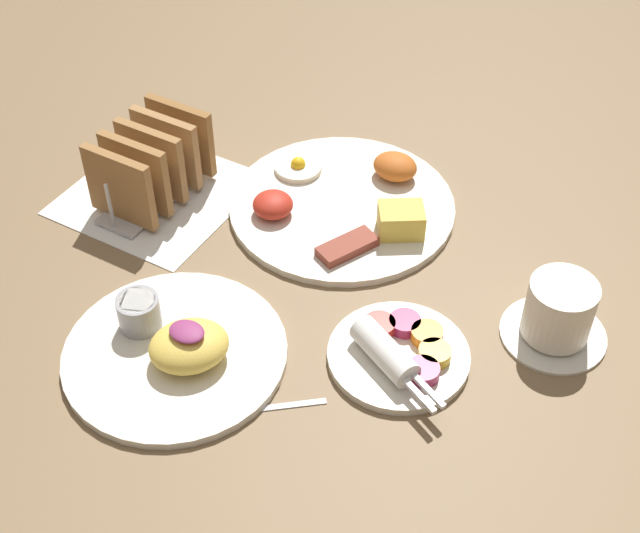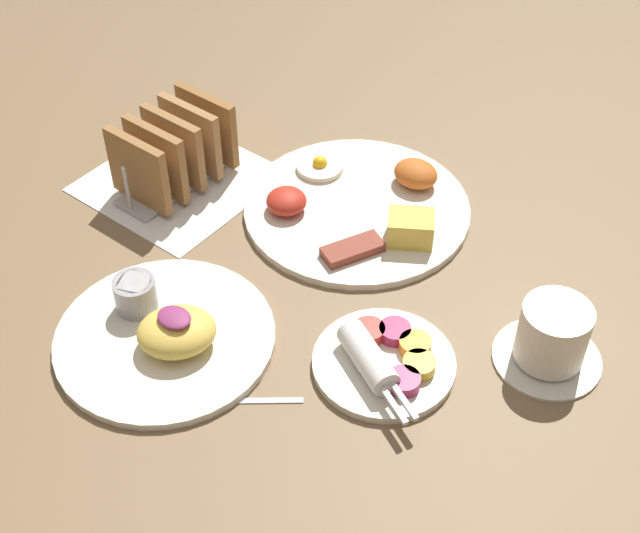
{
  "view_description": "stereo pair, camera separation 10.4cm",
  "coord_description": "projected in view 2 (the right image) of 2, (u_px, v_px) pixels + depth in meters",
  "views": [
    {
      "loc": [
        0.44,
        -0.6,
        0.75
      ],
      "look_at": [
        0.06,
        0.06,
        0.03
      ],
      "focal_mm": 50.0,
      "sensor_mm": 36.0,
      "label": 1
    },
    {
      "loc": [
        0.53,
        -0.54,
        0.75
      ],
      "look_at": [
        0.06,
        0.06,
        0.03
      ],
      "focal_mm": 50.0,
      "sensor_mm": 36.0,
      "label": 2
    }
  ],
  "objects": [
    {
      "name": "coffee_cup",
      "position": [
        552.0,
        338.0,
        0.96
      ],
      "size": [
        0.12,
        0.12,
        0.08
      ],
      "color": "silver",
      "rests_on": "ground_plane"
    },
    {
      "name": "teaspoon",
      "position": [
        220.0,
        400.0,
        0.94
      ],
      "size": [
        0.11,
        0.09,
        0.01
      ],
      "color": "silver",
      "rests_on": "ground_plane"
    },
    {
      "name": "napkin_flat",
      "position": [
        178.0,
        181.0,
        1.21
      ],
      "size": [
        0.22,
        0.22,
        0.0
      ],
      "color": "white",
      "rests_on": "ground_plane"
    },
    {
      "name": "plate_condiments",
      "position": [
        384.0,
        360.0,
        0.96
      ],
      "size": [
        0.16,
        0.16,
        0.04
      ],
      "color": "silver",
      "rests_on": "ground_plane"
    },
    {
      "name": "toast_rack",
      "position": [
        174.0,
        151.0,
        1.17
      ],
      "size": [
        0.1,
        0.18,
        0.1
      ],
      "color": "#B7B7BC",
      "rests_on": "ground_plane"
    },
    {
      "name": "plate_breakfast",
      "position": [
        360.0,
        206.0,
        1.16
      ],
      "size": [
        0.29,
        0.29,
        0.05
      ],
      "color": "silver",
      "rests_on": "ground_plane"
    },
    {
      "name": "plate_foreground",
      "position": [
        165.0,
        331.0,
        0.99
      ],
      "size": [
        0.25,
        0.25,
        0.06
      ],
      "color": "silver",
      "rests_on": "ground_plane"
    },
    {
      "name": "ground_plane",
      "position": [
        251.0,
        290.0,
        1.06
      ],
      "size": [
        3.0,
        3.0,
        0.0
      ],
      "primitive_type": "plane",
      "color": "brown"
    }
  ]
}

